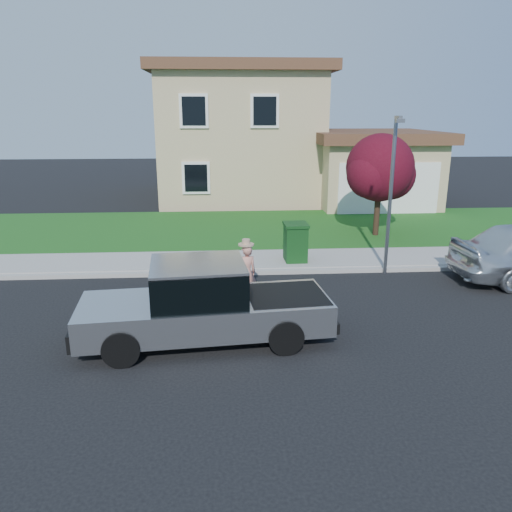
{
  "coord_description": "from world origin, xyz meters",
  "views": [
    {
      "loc": [
        -0.91,
        -11.01,
        4.64
      ],
      "look_at": [
        -0.15,
        0.7,
        1.2
      ],
      "focal_mm": 35.0,
      "sensor_mm": 36.0,
      "label": 1
    }
  ],
  "objects": [
    {
      "name": "ground",
      "position": [
        0.0,
        0.0,
        0.0
      ],
      "size": [
        80.0,
        80.0,
        0.0
      ],
      "primitive_type": "plane",
      "color": "black",
      "rests_on": "ground"
    },
    {
      "name": "street_lamp",
      "position": [
        3.8,
        2.7,
        2.56
      ],
      "size": [
        0.24,
        0.59,
        4.5
      ],
      "rotation": [
        0.0,
        0.0,
        -0.1
      ],
      "color": "slate",
      "rests_on": "ground"
    },
    {
      "name": "pickup_truck",
      "position": [
        -1.35,
        -1.44,
        0.8
      ],
      "size": [
        5.36,
        2.26,
        1.71
      ],
      "rotation": [
        0.0,
        0.0,
        0.1
      ],
      "color": "black",
      "rests_on": "ground"
    },
    {
      "name": "house",
      "position": [
        1.31,
        16.38,
        3.17
      ],
      "size": [
        14.0,
        11.3,
        6.85
      ],
      "color": "tan",
      "rests_on": "ground"
    },
    {
      "name": "sidewalk",
      "position": [
        1.0,
        4.0,
        0.07
      ],
      "size": [
        40.0,
        2.0,
        0.15
      ],
      "primitive_type": "cube",
      "color": "gray",
      "rests_on": "ground"
    },
    {
      "name": "curb",
      "position": [
        1.0,
        2.9,
        0.06
      ],
      "size": [
        40.0,
        0.2,
        0.12
      ],
      "primitive_type": "cube",
      "color": "gray",
      "rests_on": "ground"
    },
    {
      "name": "ornamental_tree",
      "position": [
        4.83,
        7.03,
        2.5
      ],
      "size": [
        2.73,
        2.47,
        3.75
      ],
      "color": "black",
      "rests_on": "lawn"
    },
    {
      "name": "woman",
      "position": [
        -0.39,
        0.8,
        0.76
      ],
      "size": [
        0.61,
        0.5,
        1.61
      ],
      "rotation": [
        0.0,
        0.0,
        3.46
      ],
      "color": "tan",
      "rests_on": "ground"
    },
    {
      "name": "trash_bin",
      "position": [
        1.26,
        3.72,
        0.75
      ],
      "size": [
        0.74,
        0.85,
        1.18
      ],
      "rotation": [
        0.0,
        0.0,
        0.03
      ],
      "color": "#0F3913",
      "rests_on": "sidewalk"
    },
    {
      "name": "lawn",
      "position": [
        1.0,
        8.5,
        0.05
      ],
      "size": [
        40.0,
        7.0,
        0.1
      ],
      "primitive_type": "cube",
      "color": "#165017",
      "rests_on": "ground"
    }
  ]
}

